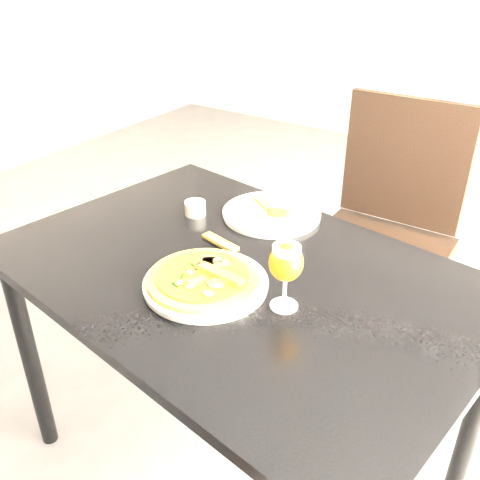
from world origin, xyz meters
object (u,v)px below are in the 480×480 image
Objects in this scene: beer_glass at (286,263)px; pizza at (203,278)px; dining_table at (237,298)px; chair_far at (384,231)px.

pizza is at bearing -169.24° from beer_glass.
beer_glass is at bearing -13.41° from dining_table.
chair_far reaches higher than dining_table.
pizza is (-0.02, -0.11, 0.11)m from dining_table.
dining_table is at bearing -99.80° from chair_far.
chair_far is 6.33× the size of beer_glass.
dining_table is 0.28m from beer_glass.
pizza reaches higher than dining_table.
chair_far is at bearing 80.77° from pizza.
chair_far is 0.90m from pizza.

